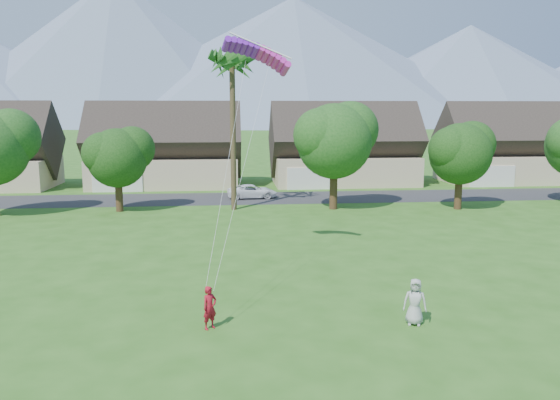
{
  "coord_description": "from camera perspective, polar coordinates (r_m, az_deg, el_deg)",
  "views": [
    {
      "loc": [
        -2.31,
        -14.83,
        7.95
      ],
      "look_at": [
        0.0,
        10.0,
        3.8
      ],
      "focal_mm": 35.0,
      "sensor_mm": 36.0,
      "label": 1
    }
  ],
  "objects": [
    {
      "name": "mountain_ridge",
      "position": [
        275.94,
        -2.74,
        13.82
      ],
      "size": [
        540.0,
        240.0,
        70.0
      ],
      "color": "slate",
      "rests_on": "ground"
    },
    {
      "name": "parked_car",
      "position": [
        49.42,
        -2.94,
        0.9
      ],
      "size": [
        4.62,
        2.4,
        1.24
      ],
      "primitive_type": "imported",
      "rotation": [
        0.0,
        0.0,
        1.65
      ],
      "color": "white",
      "rests_on": "ground"
    },
    {
      "name": "kite_flyer",
      "position": [
        20.44,
        -7.36,
        -11.1
      ],
      "size": [
        0.7,
        0.67,
        1.61
      ],
      "primitive_type": "imported",
      "rotation": [
        0.0,
        0.0,
        0.67
      ],
      "color": "maroon",
      "rests_on": "ground"
    },
    {
      "name": "tree_row",
      "position": [
        42.88,
        -3.76,
        5.33
      ],
      "size": [
        62.27,
        6.67,
        8.45
      ],
      "color": "#47301C",
      "rests_on": "ground"
    },
    {
      "name": "fan_palm",
      "position": [
        43.51,
        -5.04,
        14.49
      ],
      "size": [
        3.0,
        3.0,
        13.8
      ],
      "color": "#4C3D26",
      "rests_on": "ground"
    },
    {
      "name": "ground",
      "position": [
        16.99,
        3.29,
        -18.47
      ],
      "size": [
        500.0,
        500.0,
        0.0
      ],
      "primitive_type": "plane",
      "color": "#2D6019",
      "rests_on": "ground"
    },
    {
      "name": "houses_row",
      "position": [
        58.07,
        -2.54,
        4.98
      ],
      "size": [
        72.75,
        8.19,
        8.86
      ],
      "color": "beige",
      "rests_on": "ground"
    },
    {
      "name": "parafoil_kite",
      "position": [
        27.92,
        -2.32,
        15.22
      ],
      "size": [
        3.41,
        1.04,
        0.5
      ],
      "rotation": [
        0.0,
        0.0,
        0.02
      ],
      "color": "purple",
      "rests_on": "ground"
    },
    {
      "name": "watcher",
      "position": [
        21.24,
        13.92,
        -10.28
      ],
      "size": [
        0.98,
        0.78,
        1.76
      ],
      "primitive_type": "imported",
      "rotation": [
        0.0,
        0.0,
        -0.29
      ],
      "color": "#B0B1AC",
      "rests_on": "ground"
    },
    {
      "name": "street",
      "position": [
        49.53,
        -2.57,
        0.2
      ],
      "size": [
        90.0,
        7.0,
        0.01
      ],
      "primitive_type": "cube",
      "color": "#2D2D30",
      "rests_on": "ground"
    }
  ]
}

